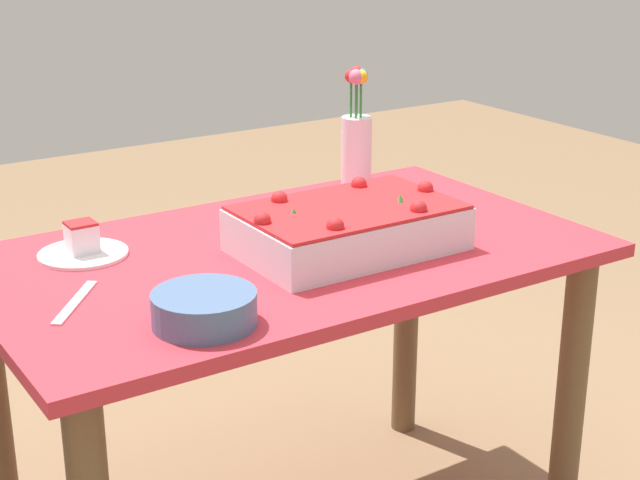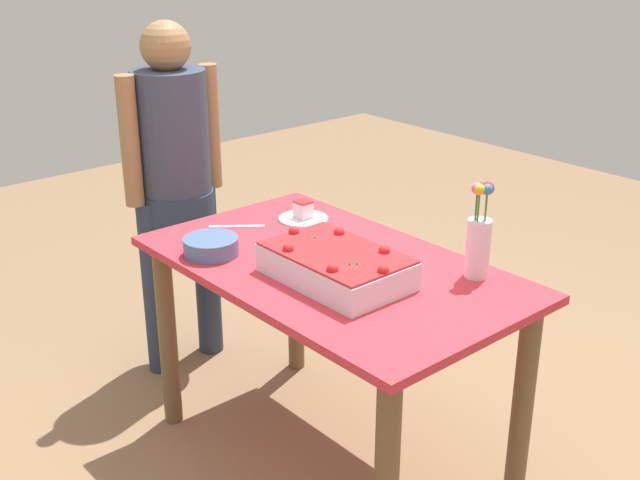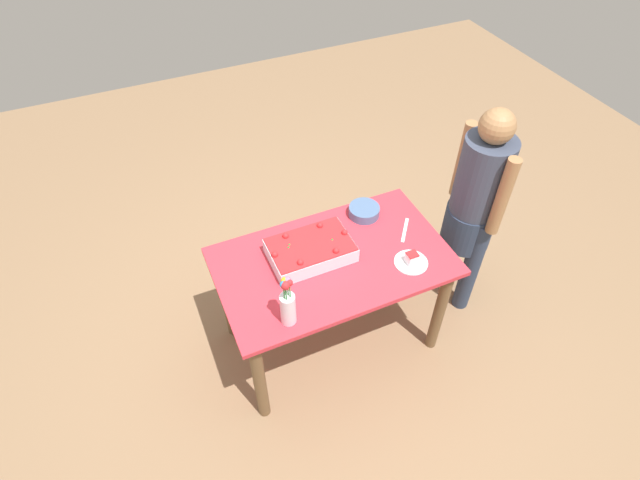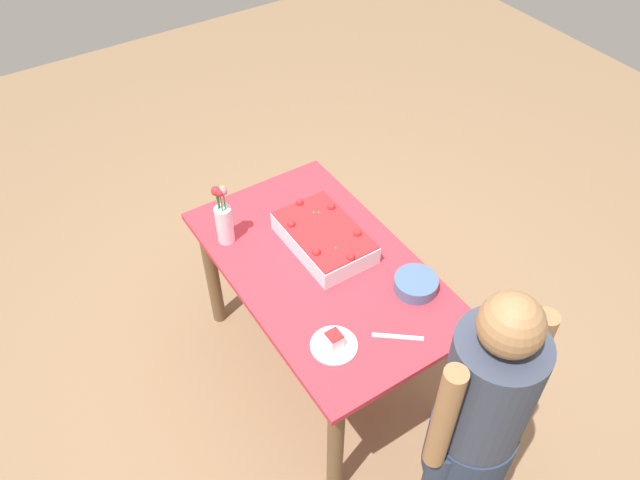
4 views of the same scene
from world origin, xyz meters
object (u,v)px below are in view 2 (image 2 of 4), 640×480
flower_vase (479,237)px  serving_plate_with_slice (303,215)px  sheet_cake (336,265)px  cake_knife (237,226)px  fruit_bowl (211,246)px  person_standing (175,178)px

flower_vase → serving_plate_with_slice: bearing=-173.6°
sheet_cake → cake_knife: (-0.60, 0.04, -0.05)m
serving_plate_with_slice → fruit_bowl: size_ratio=1.01×
cake_knife → fruit_bowl: (0.16, -0.22, 0.03)m
person_standing → sheet_cake: bearing=-3.2°
sheet_cake → person_standing: (-1.06, 0.06, 0.02)m
flower_vase → fruit_bowl: bearing=-142.5°
cake_knife → flower_vase: bearing=149.0°
fruit_bowl → cake_knife: bearing=126.3°
cake_knife → person_standing: (-0.47, 0.02, 0.07)m
serving_plate_with_slice → person_standing: (-0.57, -0.22, 0.06)m
serving_plate_with_slice → fruit_bowl: 0.46m
sheet_cake → fruit_bowl: 0.47m
serving_plate_with_slice → sheet_cake: bearing=-29.2°
fruit_bowl → serving_plate_with_slice: bearing=97.2°
sheet_cake → flower_vase: 0.46m
flower_vase → fruit_bowl: (-0.71, -0.54, -0.10)m
cake_knife → flower_vase: 0.94m
flower_vase → sheet_cake: bearing=-127.2°
person_standing → flower_vase: bearing=12.7°
sheet_cake → cake_knife: bearing=176.5°
flower_vase → person_standing: size_ratio=0.21×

